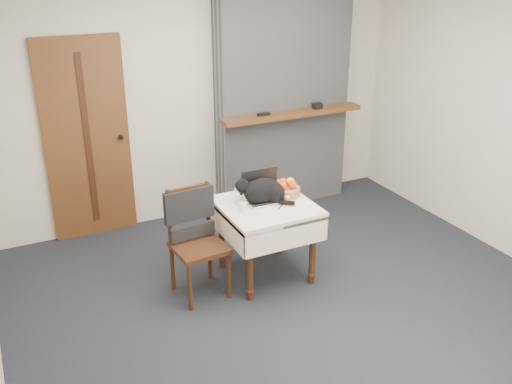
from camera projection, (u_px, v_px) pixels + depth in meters
ground at (291, 299)px, 4.81m from camera, size 4.50×4.50×0.00m
room_shell at (268, 81)px, 4.50m from camera, size 4.52×4.01×2.61m
door at (87, 140)px, 5.56m from camera, size 0.82×0.10×2.00m
chimney at (283, 91)px, 6.19m from camera, size 1.62×0.48×2.60m
side_table at (266, 216)px, 4.94m from camera, size 0.78×0.78×0.70m
laptop at (263, 192)px, 4.98m from camera, size 0.35×0.30×0.26m
cat at (263, 191)px, 4.89m from camera, size 0.47×0.36×0.25m
cream_jar at (243, 207)px, 4.76m from camera, size 0.06×0.06×0.07m
pill_bottle at (288, 200)px, 4.87m from camera, size 0.04×0.04×0.08m
fruit_basket at (286, 189)px, 5.06m from camera, size 0.25×0.25×0.14m
desk_clutter at (280, 201)px, 4.95m from camera, size 0.14×0.09×0.01m
chair at (194, 226)px, 4.73m from camera, size 0.45×0.45×0.94m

